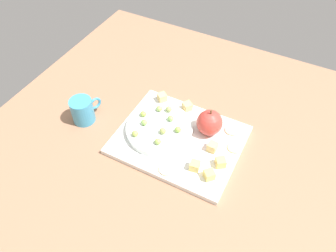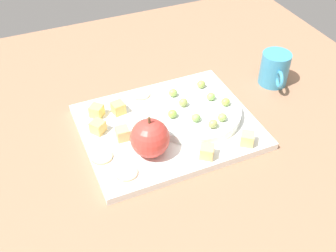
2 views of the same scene
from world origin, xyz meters
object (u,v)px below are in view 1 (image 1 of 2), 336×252
(serving_dish, at_px, (159,129))
(apple_whole, at_px, (210,123))
(cheese_cube_3, at_px, (187,106))
(cracker_1, at_px, (232,130))
(cheese_cube_2, at_px, (213,146))
(grape_4, at_px, (178,129))
(grape_8, at_px, (159,109))
(platter, at_px, (179,140))
(cracker_2, at_px, (167,170))
(grape_0, at_px, (171,118))
(grape_1, at_px, (144,122))
(grape_5, at_px, (158,142))
(grape_7, at_px, (163,131))
(cheese_cube_0, at_px, (221,162))
(grape_2, at_px, (135,134))
(cup, at_px, (83,110))
(cheese_cube_5, at_px, (209,175))
(grape_3, at_px, (143,114))
(cracker_0, at_px, (235,148))
(cheese_cube_4, at_px, (162,97))
(grape_6, at_px, (169,109))
(cheese_cube_1, at_px, (195,166))

(serving_dish, distance_m, apple_whole, 0.14)
(cheese_cube_3, height_order, cracker_1, cheese_cube_3)
(cheese_cube_2, bearing_deg, grape_4, 1.60)
(apple_whole, xyz_separation_m, grape_8, (0.15, 0.01, -0.01))
(platter, distance_m, cracker_2, 0.11)
(grape_0, xyz_separation_m, grape_1, (0.06, 0.05, 0.00))
(grape_4, bearing_deg, serving_dish, 9.83)
(grape_5, bearing_deg, grape_7, -81.92)
(apple_whole, height_order, cheese_cube_0, apple_whole)
(grape_2, xyz_separation_m, cup, (0.18, -0.01, -0.00))
(cheese_cube_0, height_order, cheese_cube_5, same)
(grape_0, xyz_separation_m, cup, (0.24, 0.09, -0.00))
(serving_dish, relative_size, grape_1, 10.12)
(cheese_cube_0, bearing_deg, cracker_1, -83.43)
(grape_0, xyz_separation_m, grape_3, (0.08, 0.02, 0.00))
(cheese_cube_5, distance_m, grape_8, 0.25)
(grape_5, bearing_deg, cracker_0, -152.57)
(grape_8, bearing_deg, cracker_2, 124.34)
(grape_1, relative_size, grape_3, 1.00)
(cheese_cube_4, xyz_separation_m, grape_6, (-0.05, 0.05, 0.02))
(cheese_cube_0, bearing_deg, serving_dish, -8.53)
(apple_whole, bearing_deg, grape_7, 37.68)
(grape_5, bearing_deg, grape_1, -32.54)
(cheese_cube_3, xyz_separation_m, grape_8, (0.06, 0.06, 0.01))
(grape_2, distance_m, cup, 0.18)
(grape_0, height_order, grape_5, same)
(grape_1, bearing_deg, apple_whole, -155.22)
(cheese_cube_1, height_order, cracker_2, cheese_cube_1)
(apple_whole, height_order, cheese_cube_5, apple_whole)
(cracker_0, relative_size, grape_5, 2.15)
(grape_6, bearing_deg, grape_5, 103.83)
(cracker_0, bearing_deg, cheese_cube_2, 29.36)
(cheese_cube_0, distance_m, cracker_0, 0.07)
(platter, xyz_separation_m, cheese_cube_4, (0.11, -0.11, 0.02))
(grape_3, bearing_deg, cheese_cube_0, 170.03)
(serving_dish, height_order, cheese_cube_5, cheese_cube_5)
(platter, distance_m, grape_0, 0.07)
(serving_dish, distance_m, grape_3, 0.07)
(cracker_2, relative_size, grape_6, 2.15)
(grape_6, bearing_deg, apple_whole, 179.09)
(cheese_cube_0, bearing_deg, cheese_cube_4, -30.09)
(apple_whole, distance_m, cheese_cube_4, 0.19)
(cheese_cube_5, relative_size, grape_0, 1.32)
(apple_whole, relative_size, grape_5, 3.91)
(cheese_cube_4, xyz_separation_m, cracker_1, (-0.24, 0.02, -0.01))
(cheese_cube_1, bearing_deg, grape_5, -7.49)
(cheese_cube_4, relative_size, cup, 0.26)
(cheese_cube_3, xyz_separation_m, cracker_2, (-0.05, 0.22, -0.01))
(grape_1, bearing_deg, cracker_0, -168.04)
(grape_2, distance_m, grape_3, 0.08)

